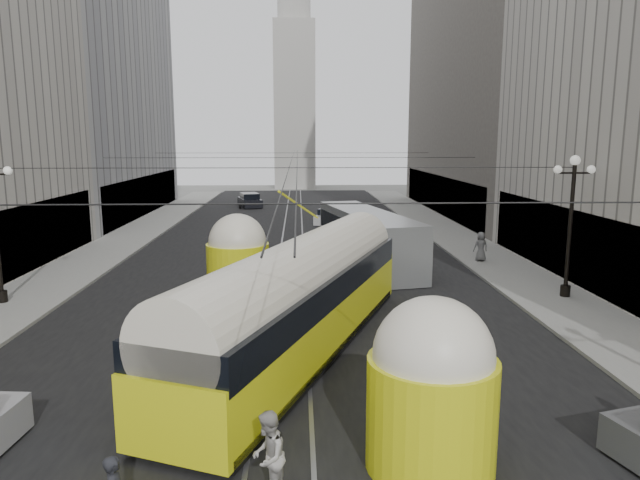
{
  "coord_description": "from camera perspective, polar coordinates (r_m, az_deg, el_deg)",
  "views": [
    {
      "loc": [
        0.45,
        -6.74,
        7.2
      ],
      "look_at": [
        1.34,
        16.54,
        3.09
      ],
      "focal_mm": 32.0,
      "sensor_mm": 36.0,
      "label": 1
    }
  ],
  "objects": [
    {
      "name": "building_right_far",
      "position": [
        58.83,
        18.21,
        18.44
      ],
      "size": [
        12.6,
        32.6,
        32.6
      ],
      "color": "#514C47",
      "rests_on": "ground"
    },
    {
      "name": "distant_tower",
      "position": [
        87.09,
        -2.56,
        15.12
      ],
      "size": [
        6.0,
        6.0,
        31.36
      ],
      "color": "#B2AFA8",
      "rests_on": "ground"
    },
    {
      "name": "lamppost_right_mid",
      "position": [
        27.78,
        23.79,
        2.02
      ],
      "size": [
        1.86,
        0.44,
        6.37
      ],
      "color": "black",
      "rests_on": "sidewalk_right"
    },
    {
      "name": "catenary",
      "position": [
        38.25,
        -2.71,
        8.03
      ],
      "size": [
        25.0,
        72.0,
        0.23
      ],
      "color": "black",
      "rests_on": "ground"
    },
    {
      "name": "city_bus",
      "position": [
        33.23,
        4.77,
        0.43
      ],
      "size": [
        5.03,
        12.47,
        3.08
      ],
      "color": "#9A9E9F",
      "rests_on": "ground"
    },
    {
      "name": "rail_right",
      "position": [
        39.89,
        -1.72,
        -0.39
      ],
      "size": [
        0.12,
        85.0,
        0.04
      ],
      "primitive_type": "cube",
      "color": "gray",
      "rests_on": "ground"
    },
    {
      "name": "sedan_dark_far",
      "position": [
        62.36,
        -7.04,
        3.93
      ],
      "size": [
        3.11,
        5.08,
        1.5
      ],
      "color": "black",
      "rests_on": "ground"
    },
    {
      "name": "road",
      "position": [
        39.89,
        -2.8,
        -0.39
      ],
      "size": [
        20.0,
        85.0,
        0.02
      ],
      "primitive_type": "cube",
      "color": "black",
      "rests_on": "ground"
    },
    {
      "name": "pedestrian_sidewalk_right",
      "position": [
        34.75,
        15.78,
        -0.63
      ],
      "size": [
        0.9,
        0.62,
        1.72
      ],
      "primitive_type": "imported",
      "rotation": [
        0.0,
        0.0,
        3.27
      ],
      "color": "slate",
      "rests_on": "sidewalk_right"
    },
    {
      "name": "rail_left",
      "position": [
        39.91,
        -3.88,
        -0.4
      ],
      "size": [
        0.12,
        85.0,
        0.04
      ],
      "primitive_type": "cube",
      "color": "gray",
      "rests_on": "ground"
    },
    {
      "name": "sedan_white_far",
      "position": [
        49.6,
        0.96,
        2.37
      ],
      "size": [
        2.94,
        4.58,
        1.34
      ],
      "color": "white",
      "rests_on": "ground"
    },
    {
      "name": "sidewalk_left",
      "position": [
        45.08,
        -18.19,
        0.42
      ],
      "size": [
        4.0,
        72.0,
        0.15
      ],
      "primitive_type": "cube",
      "color": "gray",
      "rests_on": "ground"
    },
    {
      "name": "streetcar",
      "position": [
        19.33,
        -1.97,
        -5.8
      ],
      "size": [
        8.53,
        16.93,
        3.95
      ],
      "color": "#D4D812",
      "rests_on": "ground"
    },
    {
      "name": "building_left_far",
      "position": [
        58.86,
        -23.47,
        16.15
      ],
      "size": [
        12.6,
        28.6,
        28.6
      ],
      "color": "#999999",
      "rests_on": "ground"
    },
    {
      "name": "pedestrian_crossing_b",
      "position": [
        12.26,
        -5.22,
        -20.75
      ],
      "size": [
        0.85,
        1.02,
        1.87
      ],
      "primitive_type": "imported",
      "rotation": [
        0.0,
        0.0,
        -1.74
      ],
      "color": "#A5A19A",
      "rests_on": "ground"
    },
    {
      "name": "sidewalk_right",
      "position": [
        44.84,
        12.77,
        0.62
      ],
      "size": [
        4.0,
        72.0,
        0.15
      ],
      "primitive_type": "cube",
      "color": "gray",
      "rests_on": "ground"
    }
  ]
}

